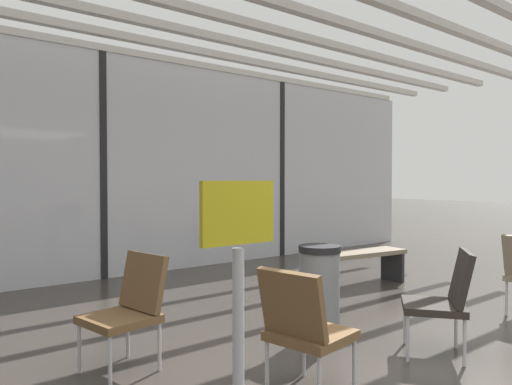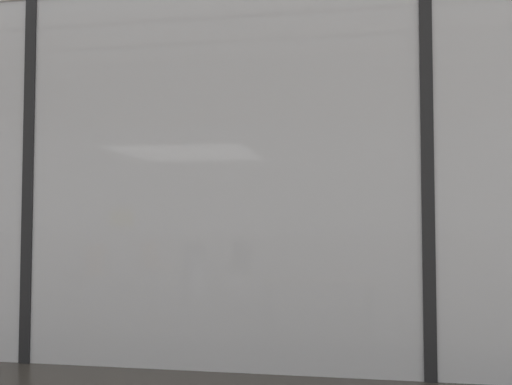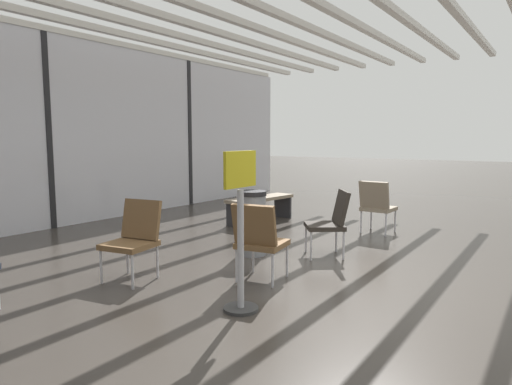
# 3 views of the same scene
# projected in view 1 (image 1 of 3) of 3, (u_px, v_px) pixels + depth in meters

# --- Properties ---
(glass_curtain_wall) EXTENTS (14.00, 0.08, 3.32)m
(glass_curtain_wall) POSITION_uv_depth(u_px,v_px,m) (102.00, 165.00, 7.03)
(glass_curtain_wall) COLOR silver
(glass_curtain_wall) RESTS_ON ground
(window_mullion_1) EXTENTS (0.10, 0.12, 3.32)m
(window_mullion_1) POSITION_uv_depth(u_px,v_px,m) (102.00, 165.00, 7.03)
(window_mullion_1) COLOR black
(window_mullion_1) RESTS_ON ground
(window_mullion_2) EXTENTS (0.10, 0.12, 3.32)m
(window_mullion_2) POSITION_uv_depth(u_px,v_px,m) (281.00, 169.00, 9.23)
(window_mullion_2) COLOR black
(window_mullion_2) RESTS_ON ground
(parked_airplane) EXTENTS (13.43, 4.18, 4.18)m
(parked_airplane) POSITION_uv_depth(u_px,v_px,m) (68.00, 152.00, 11.01)
(parked_airplane) COLOR silver
(parked_airplane) RESTS_ON ground
(lounge_chair_0) EXTENTS (0.60, 0.56, 0.87)m
(lounge_chair_0) POSITION_uv_depth(u_px,v_px,m) (303.00, 324.00, 3.17)
(lounge_chair_0) COLOR brown
(lounge_chair_0) RESTS_ON ground
(lounge_chair_3) EXTENTS (0.60, 0.56, 0.87)m
(lounge_chair_3) POSITION_uv_depth(u_px,v_px,m) (129.00, 304.00, 3.67)
(lounge_chair_3) COLOR brown
(lounge_chair_3) RESTS_ON ground
(lounge_chair_4) EXTENTS (0.70, 0.71, 0.87)m
(lounge_chair_4) POSITION_uv_depth(u_px,v_px,m) (445.00, 296.00, 3.95)
(lounge_chair_4) COLOR #28231E
(lounge_chair_4) RESTS_ON ground
(waiting_bench) EXTENTS (1.54, 0.59, 0.47)m
(waiting_bench) POSITION_uv_depth(u_px,v_px,m) (358.00, 259.00, 6.56)
(waiting_bench) COLOR #7F705B
(waiting_bench) RESTS_ON ground
(trash_bin) EXTENTS (0.38, 0.38, 0.86)m
(trash_bin) POSITION_uv_depth(u_px,v_px,m) (319.00, 293.00, 4.30)
(trash_bin) COLOR slate
(trash_bin) RESTS_ON ground
(info_sign) EXTENTS (0.44, 0.32, 1.44)m
(info_sign) POSITION_uv_depth(u_px,v_px,m) (238.00, 331.00, 2.43)
(info_sign) COLOR #333333
(info_sign) RESTS_ON ground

